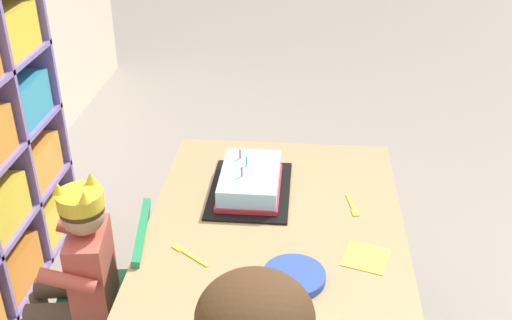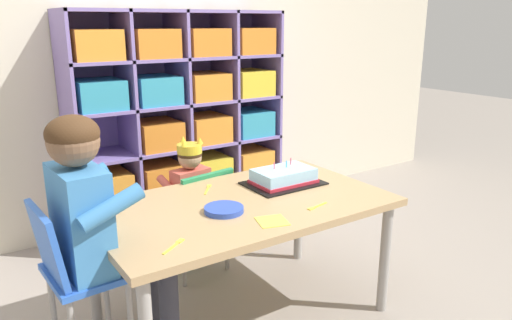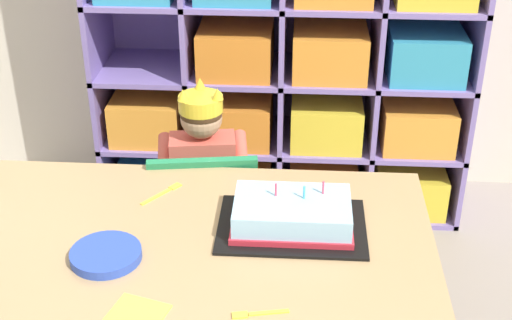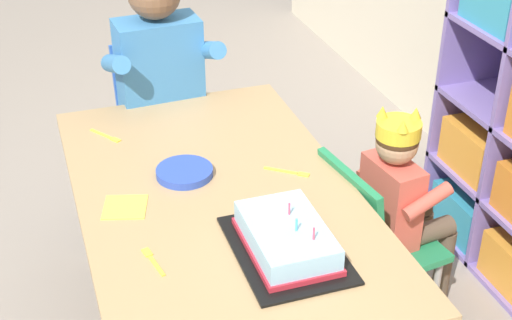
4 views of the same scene
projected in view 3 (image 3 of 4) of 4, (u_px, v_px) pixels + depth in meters
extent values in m
cube|color=#7F6BB2|center=(285.00, 20.00, 2.95)|extent=(1.46, 0.01, 1.49)
cube|color=#7F6BB2|center=(99.00, 31.00, 2.82)|extent=(0.02, 0.39, 1.49)
cube|color=#7F6BB2|center=(190.00, 33.00, 2.80)|extent=(0.02, 0.39, 1.49)
cube|color=#7F6BB2|center=(283.00, 35.00, 2.78)|extent=(0.02, 0.39, 1.49)
cube|color=#7F6BB2|center=(377.00, 37.00, 2.76)|extent=(0.02, 0.39, 1.49)
cube|color=#7F6BB2|center=(473.00, 39.00, 2.74)|extent=(0.02, 0.39, 1.49)
cube|color=#7F6BB2|center=(280.00, 197.00, 3.14)|extent=(1.46, 0.39, 0.02)
cube|color=#7F6BB2|center=(281.00, 137.00, 3.00)|extent=(1.46, 0.39, 0.02)
cube|color=#7F6BB2|center=(282.00, 71.00, 2.85)|extent=(1.46, 0.39, 0.02)
cube|color=teal|center=(154.00, 176.00, 3.10)|extent=(0.28, 0.31, 0.18)
cube|color=orange|center=(238.00, 178.00, 3.08)|extent=(0.28, 0.31, 0.18)
cube|color=orange|center=(323.00, 181.00, 3.06)|extent=(0.28, 0.31, 0.18)
cube|color=yellow|center=(409.00, 184.00, 3.04)|extent=(0.28, 0.31, 0.18)
cube|color=orange|center=(150.00, 114.00, 2.96)|extent=(0.28, 0.31, 0.18)
cube|color=orange|center=(237.00, 116.00, 2.94)|extent=(0.28, 0.31, 0.18)
cube|color=yellow|center=(326.00, 119.00, 2.92)|extent=(0.28, 0.31, 0.18)
cube|color=orange|center=(416.00, 121.00, 2.90)|extent=(0.28, 0.31, 0.18)
cube|color=orange|center=(236.00, 48.00, 2.80)|extent=(0.28, 0.31, 0.18)
cube|color=orange|center=(330.00, 50.00, 2.78)|extent=(0.28, 0.31, 0.18)
cube|color=teal|center=(424.00, 52.00, 2.76)|extent=(0.28, 0.31, 0.18)
cube|color=tan|center=(166.00, 250.00, 1.83)|extent=(1.36, 0.80, 0.03)
cylinder|color=#9E9993|center=(389.00, 272.00, 2.24)|extent=(0.05, 0.05, 0.57)
cube|color=#238451|center=(205.00, 218.00, 2.45)|extent=(0.40, 0.35, 0.03)
cube|color=#238451|center=(204.00, 199.00, 2.24)|extent=(0.34, 0.11, 0.30)
cylinder|color=gray|center=(247.00, 236.00, 2.64)|extent=(0.02, 0.02, 0.30)
cylinder|color=gray|center=(164.00, 239.00, 2.62)|extent=(0.02, 0.02, 0.30)
cylinder|color=gray|center=(252.00, 277.00, 2.43)|extent=(0.02, 0.02, 0.30)
cylinder|color=gray|center=(162.00, 281.00, 2.41)|extent=(0.02, 0.02, 0.30)
cube|color=#D15647|center=(204.00, 177.00, 2.38)|extent=(0.22, 0.14, 0.29)
sphere|color=tan|center=(201.00, 118.00, 2.27)|extent=(0.13, 0.13, 0.13)
ellipsoid|color=#472D19|center=(201.00, 112.00, 2.26)|extent=(0.14, 0.14, 0.10)
cylinder|color=yellow|center=(201.00, 103.00, 2.25)|extent=(0.14, 0.14, 0.05)
cone|color=yellow|center=(200.00, 83.00, 2.28)|extent=(0.04, 0.04, 0.04)
cone|color=yellow|center=(218.00, 94.00, 2.21)|extent=(0.04, 0.04, 0.04)
cone|color=yellow|center=(183.00, 95.00, 2.20)|extent=(0.04, 0.04, 0.04)
cylinder|color=brown|center=(222.00, 190.00, 2.53)|extent=(0.10, 0.22, 0.07)
cylinder|color=brown|center=(186.00, 192.00, 2.52)|extent=(0.10, 0.22, 0.07)
cylinder|color=brown|center=(223.00, 219.00, 2.72)|extent=(0.06, 0.06, 0.32)
cylinder|color=brown|center=(189.00, 221.00, 2.71)|extent=(0.06, 0.06, 0.32)
cylinder|color=#D15647|center=(241.00, 152.00, 2.39)|extent=(0.07, 0.18, 0.10)
cylinder|color=#D15647|center=(165.00, 155.00, 2.38)|extent=(0.07, 0.18, 0.10)
cube|color=black|center=(292.00, 226.00, 1.88)|extent=(0.38, 0.27, 0.01)
cube|color=#9ED1EF|center=(292.00, 213.00, 1.86)|extent=(0.30, 0.19, 0.07)
cube|color=red|center=(292.00, 222.00, 1.88)|extent=(0.31, 0.20, 0.02)
cylinder|color=#E54C66|center=(276.00, 190.00, 1.86)|extent=(0.01, 0.01, 0.04)
cylinder|color=#E54C66|center=(323.00, 188.00, 1.87)|extent=(0.01, 0.01, 0.04)
cylinder|color=#4CB2E5|center=(304.00, 192.00, 1.85)|extent=(0.01, 0.01, 0.04)
cylinder|color=blue|center=(106.00, 255.00, 1.76)|extent=(0.17, 0.17, 0.02)
cube|color=#F4DB4C|center=(135.00, 316.00, 1.58)|extent=(0.15, 0.15, 0.00)
cube|color=yellow|center=(269.00, 313.00, 1.59)|extent=(0.09, 0.03, 0.00)
cube|color=yellow|center=(240.00, 315.00, 1.58)|extent=(0.04, 0.03, 0.00)
cube|color=yellow|center=(156.00, 197.00, 2.01)|extent=(0.07, 0.09, 0.00)
cube|color=yellow|center=(175.00, 186.00, 2.06)|extent=(0.04, 0.04, 0.00)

